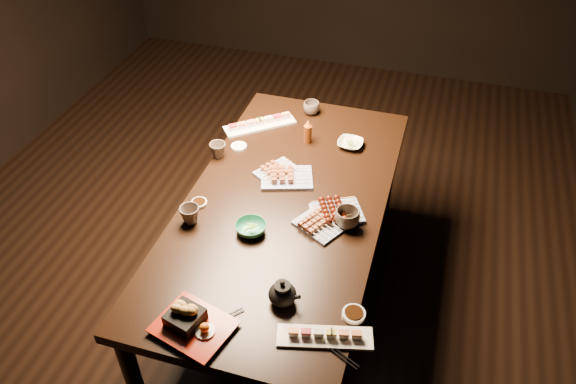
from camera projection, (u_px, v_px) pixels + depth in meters
The scene contains 23 objects.
ground at pixel (252, 248), 3.40m from camera, with size 5.00×5.00×0.00m, color black.
dining_table at pixel (285, 258), 2.83m from camera, with size 0.90×1.80×0.75m, color black.
sushi_platter_near at pixel (325, 335), 2.00m from camera, with size 0.34×0.10×0.04m, color white, non-canonical shape.
sushi_platter_far at pixel (260, 122), 3.06m from camera, with size 0.39×0.11×0.05m, color white, non-canonical shape.
yakitori_plate_center at pixel (287, 174), 2.69m from camera, with size 0.24×0.18×0.06m, color #828EB6, non-canonical shape.
yakitori_plate_right at pixel (319, 223), 2.44m from camera, with size 0.20×0.14×0.05m, color #828EB6, non-canonical shape.
yakitori_plate_left at pixel (277, 169), 2.74m from camera, with size 0.20×0.15×0.05m, color #828EB6, non-canonical shape.
tsukune_plate at pixel (337, 210), 2.50m from camera, with size 0.22×0.16×0.06m, color #828EB6, non-canonical shape.
edamame_bowl_green at pixel (251, 228), 2.42m from camera, with size 0.13×0.13×0.04m, color #2D8A68.
edamame_bowl_cream at pixel (350, 144), 2.91m from camera, with size 0.13×0.13×0.03m, color beige.
tempura_tray at pixel (193, 321), 2.01m from camera, with size 0.27×0.22×0.10m, color black, non-canonical shape.
teacup_near_left at pixel (190, 215), 2.46m from camera, with size 0.09×0.09×0.08m, color #50453D.
teacup_mid_right at pixel (347, 218), 2.44m from camera, with size 0.11×0.11×0.09m, color #50453D.
teacup_far_left at pixel (218, 150), 2.83m from camera, with size 0.08×0.08×0.08m, color #50453D.
teacup_far_right at pixel (311, 108), 3.15m from camera, with size 0.09×0.09×0.07m, color #50453D.
teapot at pixel (282, 292), 2.11m from camera, with size 0.13×0.13×0.11m, color black, non-canonical shape.
condiment_bottle at pixel (308, 131), 2.91m from camera, with size 0.04×0.04×0.13m, color #632B0D.
sauce_dish_west at pixel (199, 203), 2.57m from camera, with size 0.07×0.07×0.01m, color white.
sauce_dish_east at pixel (350, 142), 2.94m from camera, with size 0.09×0.09×0.02m, color white.
sauce_dish_se at pixel (354, 314), 2.09m from camera, with size 0.09×0.09×0.02m, color white.
sauce_dish_nw at pixel (239, 147), 2.91m from camera, with size 0.08×0.08×0.01m, color white.
chopsticks_near at pixel (214, 322), 2.06m from camera, with size 0.24×0.02×0.01m, color black, non-canonical shape.
chopsticks_se at pixel (332, 348), 1.98m from camera, with size 0.23×0.02×0.01m, color black, non-canonical shape.
Camera 1 is at (0.90, -2.22, 2.45)m, focal length 35.00 mm.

